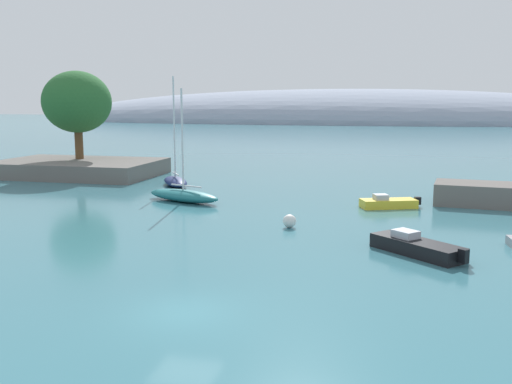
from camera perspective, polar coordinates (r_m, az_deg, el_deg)
name	(u,v)px	position (r m, az deg, el deg)	size (l,w,h in m)	color
water	(184,313)	(22.63, -7.17, -11.89)	(600.00, 600.00, 0.00)	#38727F
shore_outcrop	(78,168)	(65.62, -17.33, 2.31)	(17.27, 10.98, 1.67)	#66605B
tree_clump_shore	(77,102)	(67.02, -17.46, 8.56)	(7.57, 7.57, 9.75)	brown
distant_ridge	(340,122)	(231.45, 8.41, 6.95)	(245.49, 71.90, 25.97)	#8E99AD
sailboat_teal_near_shore	(183,195)	(46.68, -7.27, -0.29)	(7.32, 4.42, 9.09)	#1E6B70
sailboat_navy_mid_mooring	(175,180)	(55.29, -8.06, 1.16)	(4.65, 5.68, 10.40)	navy
motorboat_yellow_foreground	(388,203)	(44.84, 13.09, -1.07)	(4.70, 3.03, 1.05)	yellow
motorboat_black_alongside_breakwater	(417,247)	(31.64, 15.75, -5.27)	(5.03, 4.77, 1.17)	black
mooring_buoy_white	(289,221)	(36.87, 3.37, -2.92)	(0.87, 0.87, 0.87)	silver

